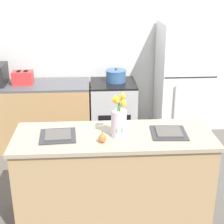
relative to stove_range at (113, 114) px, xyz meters
The scene contains 12 objects.
ground_plane 1.66m from the stove_range, 93.58° to the right, with size 10.00×10.00×0.00m, color #59544F.
back_wall 0.99m from the stove_range, 104.01° to the left, with size 5.20×0.08×2.70m.
kitchen_island 1.60m from the stove_range, 93.58° to the right, with size 1.80×0.66×0.88m.
back_counter 1.16m from the stove_range, behind, with size 1.68×0.60×0.89m.
stove_range is the anchor object (origin of this frame).
refrigerator 1.03m from the stove_range, ahead, with size 0.68×0.67×1.67m.
flower_vase 1.73m from the stove_range, 92.03° to the right, with size 0.14×0.17×0.43m.
pear_figurine 1.82m from the stove_range, 96.78° to the right, with size 0.07×0.07×0.11m.
plate_setting_left 1.77m from the stove_range, 110.37° to the right, with size 0.33×0.33×0.02m.
plate_setting_right 1.71m from the stove_range, 76.14° to the right, with size 0.33×0.33×0.02m.
toaster 1.30m from the stove_range, behind, with size 0.28×0.18×0.17m.
cooking_pot 0.53m from the stove_range, 49.13° to the left, with size 0.27×0.27×0.18m.
Camera 1 is at (-0.19, -2.78, 2.19)m, focal length 55.00 mm.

